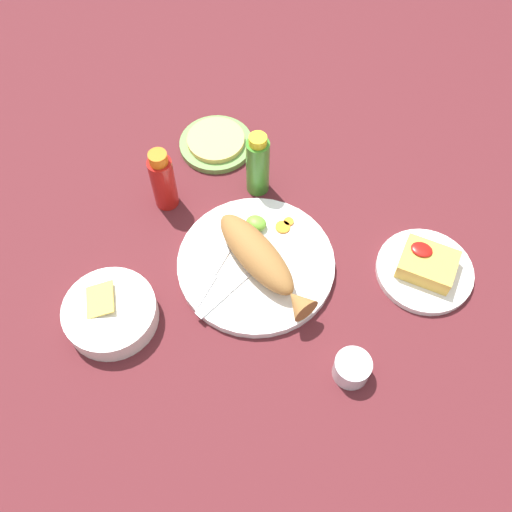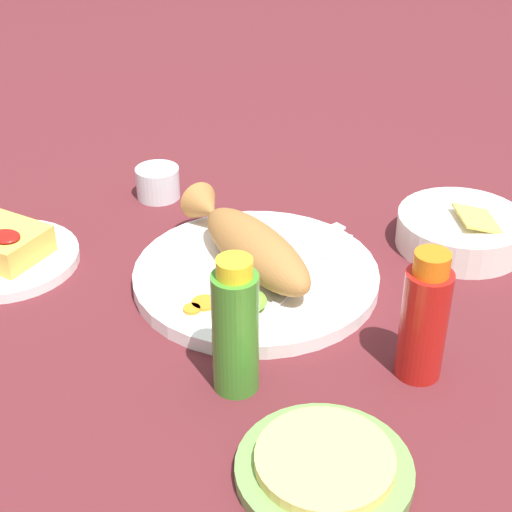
{
  "view_description": "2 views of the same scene",
  "coord_description": "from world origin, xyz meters",
  "px_view_note": "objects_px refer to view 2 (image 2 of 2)",
  "views": [
    {
      "loc": [
        -0.23,
        0.5,
        0.95
      ],
      "look_at": [
        0.0,
        0.0,
        0.04
      ],
      "focal_mm": 40.0,
      "sensor_mm": 36.0,
      "label": 1
    },
    {
      "loc": [
        0.39,
        -0.7,
        0.54
      ],
      "look_at": [
        0.0,
        0.0,
        0.04
      ],
      "focal_mm": 55.0,
      "sensor_mm": 36.0,
      "label": 2
    }
  ],
  "objects_px": {
    "main_plate": "(256,276)",
    "fork_near": "(298,246)",
    "fried_fish": "(249,244)",
    "guacamole_bowl": "(461,229)",
    "hot_sauce_bottle_green": "(235,329)",
    "side_plate_fries": "(6,259)",
    "fork_far": "(319,262)",
    "salt_cup": "(158,184)",
    "hot_sauce_bottle_red": "(424,319)",
    "tortilla_plate": "(324,471)"
  },
  "relations": [
    {
      "from": "main_plate",
      "to": "fork_near",
      "type": "xyz_separation_m",
      "value": [
        0.02,
        0.07,
        0.01
      ]
    },
    {
      "from": "fried_fish",
      "to": "guacamole_bowl",
      "type": "height_order",
      "value": "fried_fish"
    },
    {
      "from": "hot_sauce_bottle_green",
      "to": "side_plate_fries",
      "type": "bearing_deg",
      "value": 171.3
    },
    {
      "from": "fried_fish",
      "to": "fork_far",
      "type": "relative_size",
      "value": 1.36
    },
    {
      "from": "fork_near",
      "to": "fork_far",
      "type": "height_order",
      "value": "same"
    },
    {
      "from": "fork_near",
      "to": "salt_cup",
      "type": "relative_size",
      "value": 2.79
    },
    {
      "from": "main_plate",
      "to": "guacamole_bowl",
      "type": "distance_m",
      "value": 0.28
    },
    {
      "from": "salt_cup",
      "to": "side_plate_fries",
      "type": "height_order",
      "value": "salt_cup"
    },
    {
      "from": "side_plate_fries",
      "to": "guacamole_bowl",
      "type": "relative_size",
      "value": 1.1
    },
    {
      "from": "hot_sauce_bottle_green",
      "to": "guacamole_bowl",
      "type": "bearing_deg",
      "value": 73.04
    },
    {
      "from": "hot_sauce_bottle_red",
      "to": "guacamole_bowl",
      "type": "bearing_deg",
      "value": 97.88
    },
    {
      "from": "hot_sauce_bottle_green",
      "to": "salt_cup",
      "type": "relative_size",
      "value": 2.39
    },
    {
      "from": "fork_near",
      "to": "salt_cup",
      "type": "bearing_deg",
      "value": 98.49
    },
    {
      "from": "main_plate",
      "to": "tortilla_plate",
      "type": "distance_m",
      "value": 0.32
    },
    {
      "from": "fork_far",
      "to": "hot_sauce_bottle_red",
      "type": "height_order",
      "value": "hot_sauce_bottle_red"
    },
    {
      "from": "main_plate",
      "to": "side_plate_fries",
      "type": "bearing_deg",
      "value": -158.34
    },
    {
      "from": "main_plate",
      "to": "fried_fish",
      "type": "xyz_separation_m",
      "value": [
        -0.01,
        0.01,
        0.04
      ]
    },
    {
      "from": "fork_far",
      "to": "hot_sauce_bottle_red",
      "type": "relative_size",
      "value": 1.26
    },
    {
      "from": "hot_sauce_bottle_red",
      "to": "guacamole_bowl",
      "type": "distance_m",
      "value": 0.28
    },
    {
      "from": "side_plate_fries",
      "to": "guacamole_bowl",
      "type": "xyz_separation_m",
      "value": [
        0.49,
        0.33,
        0.02
      ]
    },
    {
      "from": "hot_sauce_bottle_red",
      "to": "fried_fish",
      "type": "bearing_deg",
      "value": 163.23
    },
    {
      "from": "hot_sauce_bottle_red",
      "to": "hot_sauce_bottle_green",
      "type": "height_order",
      "value": "hot_sauce_bottle_green"
    },
    {
      "from": "main_plate",
      "to": "salt_cup",
      "type": "height_order",
      "value": "salt_cup"
    },
    {
      "from": "fried_fish",
      "to": "side_plate_fries",
      "type": "bearing_deg",
      "value": -126.81
    },
    {
      "from": "fried_fish",
      "to": "salt_cup",
      "type": "height_order",
      "value": "fried_fish"
    },
    {
      "from": "main_plate",
      "to": "side_plate_fries",
      "type": "xyz_separation_m",
      "value": [
        -0.3,
        -0.12,
        -0.0
      ]
    },
    {
      "from": "hot_sauce_bottle_red",
      "to": "guacamole_bowl",
      "type": "relative_size",
      "value": 0.88
    },
    {
      "from": "guacamole_bowl",
      "to": "tortilla_plate",
      "type": "xyz_separation_m",
      "value": [
        0.01,
        -0.45,
        -0.02
      ]
    },
    {
      "from": "main_plate",
      "to": "hot_sauce_bottle_green",
      "type": "height_order",
      "value": "hot_sauce_bottle_green"
    },
    {
      "from": "main_plate",
      "to": "side_plate_fries",
      "type": "distance_m",
      "value": 0.32
    },
    {
      "from": "hot_sauce_bottle_red",
      "to": "salt_cup",
      "type": "height_order",
      "value": "hot_sauce_bottle_red"
    },
    {
      "from": "guacamole_bowl",
      "to": "fork_far",
      "type": "bearing_deg",
      "value": -129.95
    },
    {
      "from": "salt_cup",
      "to": "fried_fish",
      "type": "bearing_deg",
      "value": -28.4
    },
    {
      "from": "fried_fish",
      "to": "tortilla_plate",
      "type": "xyz_separation_m",
      "value": [
        0.22,
        -0.25,
        -0.04
      ]
    },
    {
      "from": "hot_sauce_bottle_green",
      "to": "salt_cup",
      "type": "height_order",
      "value": "hot_sauce_bottle_green"
    },
    {
      "from": "fork_far",
      "to": "side_plate_fries",
      "type": "xyz_separation_m",
      "value": [
        -0.36,
        -0.17,
        -0.01
      ]
    },
    {
      "from": "tortilla_plate",
      "to": "hot_sauce_bottle_green",
      "type": "bearing_deg",
      "value": 152.71
    },
    {
      "from": "salt_cup",
      "to": "side_plate_fries",
      "type": "bearing_deg",
      "value": -104.12
    },
    {
      "from": "fork_near",
      "to": "side_plate_fries",
      "type": "bearing_deg",
      "value": 141.56
    },
    {
      "from": "salt_cup",
      "to": "guacamole_bowl",
      "type": "relative_size",
      "value": 0.38
    },
    {
      "from": "fried_fish",
      "to": "salt_cup",
      "type": "distance_m",
      "value": 0.26
    },
    {
      "from": "fried_fish",
      "to": "hot_sauce_bottle_red",
      "type": "xyz_separation_m",
      "value": [
        0.25,
        -0.07,
        0.02
      ]
    },
    {
      "from": "salt_cup",
      "to": "guacamole_bowl",
      "type": "xyz_separation_m",
      "value": [
        0.43,
        0.08,
        0.01
      ]
    },
    {
      "from": "hot_sauce_bottle_red",
      "to": "side_plate_fries",
      "type": "xyz_separation_m",
      "value": [
        -0.53,
        -0.05,
        -0.06
      ]
    },
    {
      "from": "salt_cup",
      "to": "hot_sauce_bottle_red",
      "type": "bearing_deg",
      "value": -22.55
    },
    {
      "from": "fork_near",
      "to": "side_plate_fries",
      "type": "xyz_separation_m",
      "value": [
        -0.32,
        -0.19,
        -0.01
      ]
    },
    {
      "from": "guacamole_bowl",
      "to": "fried_fish",
      "type": "bearing_deg",
      "value": -135.92
    },
    {
      "from": "fork_far",
      "to": "hot_sauce_bottle_green",
      "type": "relative_size",
      "value": 1.21
    },
    {
      "from": "main_plate",
      "to": "fried_fish",
      "type": "distance_m",
      "value": 0.04
    },
    {
      "from": "hot_sauce_bottle_green",
      "to": "salt_cup",
      "type": "xyz_separation_m",
      "value": [
        -0.31,
        0.31,
        -0.05
      ]
    }
  ]
}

